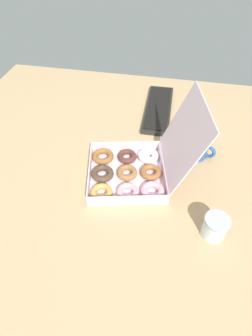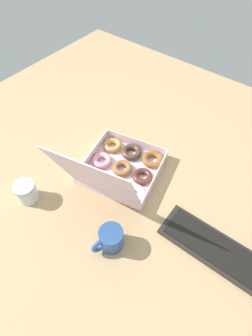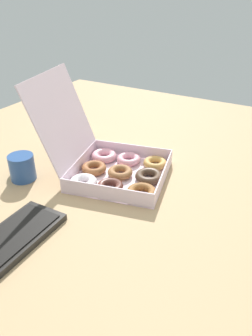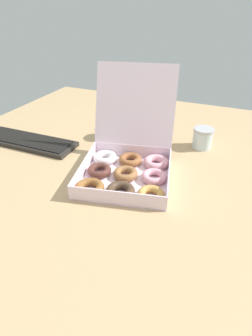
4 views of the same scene
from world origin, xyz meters
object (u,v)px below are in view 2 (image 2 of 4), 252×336
object	(u,v)px
donut_box	(120,169)
coffee_mug	(110,239)
keyboard	(221,253)
glass_jar	(27,192)

from	to	relation	value
donut_box	coffee_mug	distance (cm)	30.24
keyboard	donut_box	bearing A→B (deg)	-6.01
donut_box	keyboard	distance (cm)	48.39
keyboard	glass_jar	xyz separation A→B (cm)	(69.10, 25.60, 3.19)
donut_box	glass_jar	distance (cm)	37.19
coffee_mug	glass_jar	size ratio (longest dim) A/B	1.39
donut_box	keyboard	world-z (taller)	donut_box
keyboard	glass_jar	distance (cm)	73.75
coffee_mug	donut_box	bearing A→B (deg)	-57.12
donut_box	glass_jar	xyz separation A→B (cm)	(21.05, 30.66, 0.37)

